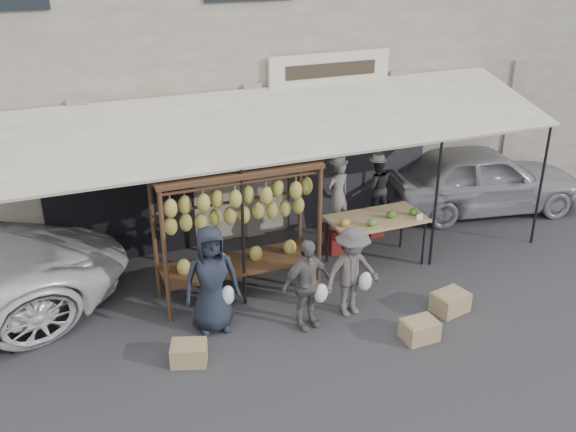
# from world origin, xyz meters

# --- Properties ---
(ground_plane) EXTENTS (90.00, 90.00, 0.00)m
(ground_plane) POSITION_xyz_m (0.00, 0.00, 0.00)
(ground_plane) COLOR #2D2D30
(shophouse) EXTENTS (24.00, 6.15, 7.30)m
(shophouse) POSITION_xyz_m (-0.00, 6.50, 3.65)
(shophouse) COLOR #B1AA96
(shophouse) RESTS_ON ground_plane
(awning) EXTENTS (10.00, 2.35, 2.92)m
(awning) POSITION_xyz_m (0.01, 2.28, 2.57)
(awning) COLOR beige
(awning) RESTS_ON ground_plane
(banana_rack) EXTENTS (2.60, 0.90, 2.24)m
(banana_rack) POSITION_xyz_m (-0.98, 1.45, 1.57)
(banana_rack) COLOR #502A19
(banana_rack) RESTS_ON ground_plane
(produce_table) EXTENTS (1.70, 0.90, 1.04)m
(produce_table) POSITION_xyz_m (1.60, 1.55, 0.86)
(produce_table) COLOR tan
(produce_table) RESTS_ON ground_plane
(vendor_left) EXTENTS (0.55, 0.43, 1.32)m
(vendor_left) POSITION_xyz_m (1.16, 2.25, 1.14)
(vendor_left) COLOR gray
(vendor_left) RESTS_ON stool_left
(vendor_right) EXTENTS (0.67, 0.59, 1.18)m
(vendor_right) POSITION_xyz_m (2.17, 2.60, 1.01)
(vendor_right) COLOR #29292C
(vendor_right) RESTS_ON stool_right
(customer_left) EXTENTS (0.85, 0.59, 1.68)m
(customer_left) POSITION_xyz_m (-1.66, 0.68, 0.84)
(customer_left) COLOR #1F2531
(customer_left) RESTS_ON ground_plane
(customer_mid) EXTENTS (0.90, 0.51, 1.44)m
(customer_mid) POSITION_xyz_m (-0.35, 0.21, 0.72)
(customer_mid) COLOR slate
(customer_mid) RESTS_ON ground_plane
(customer_right) EXTENTS (1.00, 0.64, 1.47)m
(customer_right) POSITION_xyz_m (0.43, 0.26, 0.74)
(customer_right) COLOR #56514D
(customer_right) RESTS_ON ground_plane
(stool_left) EXTENTS (0.43, 0.43, 0.48)m
(stool_left) POSITION_xyz_m (1.16, 2.25, 0.24)
(stool_left) COLOR maroon
(stool_left) RESTS_ON ground_plane
(stool_right) EXTENTS (0.36, 0.36, 0.42)m
(stool_right) POSITION_xyz_m (2.17, 2.60, 0.21)
(stool_right) COLOR maroon
(stool_right) RESTS_ON ground_plane
(crate_near_a) EXTENTS (0.51, 0.39, 0.30)m
(crate_near_a) POSITION_xyz_m (1.06, -0.74, 0.15)
(crate_near_a) COLOR tan
(crate_near_a) RESTS_ON ground_plane
(crate_near_b) EXTENTS (0.60, 0.50, 0.32)m
(crate_near_b) POSITION_xyz_m (1.92, -0.28, 0.16)
(crate_near_b) COLOR tan
(crate_near_b) RESTS_ON ground_plane
(crate_far) EXTENTS (0.59, 0.51, 0.29)m
(crate_far) POSITION_xyz_m (-2.21, 0.00, 0.15)
(crate_far) COLOR tan
(crate_far) RESTS_ON ground_plane
(sedan) EXTENTS (4.42, 2.45, 1.42)m
(sedan) POSITION_xyz_m (4.84, 2.85, 0.71)
(sedan) COLOR #A4A4AA
(sedan) RESTS_ON ground_plane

